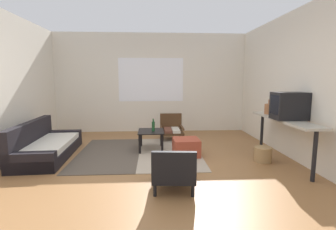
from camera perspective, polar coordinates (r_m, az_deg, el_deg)
ground_plane at (r=4.23m, az=-4.01°, el=-12.02°), size 7.80×7.80×0.00m
far_wall_with_window at (r=7.04m, az=-3.89°, el=7.26°), size 5.60×0.13×2.70m
side_wall_right at (r=5.01m, az=28.11°, el=5.95°), size 0.12×6.60×2.70m
area_rug at (r=5.08m, az=-6.52°, el=-8.55°), size 2.39×2.27×0.01m
couch at (r=5.29m, az=-26.13°, el=-6.44°), size 0.88×1.90×0.67m
coffee_table at (r=5.20m, az=-3.88°, el=-4.44°), size 0.52×0.62×0.40m
armchair_by_window at (r=6.18m, az=0.79°, el=-2.95°), size 0.55×0.64×0.60m
armchair_striped_foreground at (r=3.38m, az=1.37°, el=-12.61°), size 0.61×0.67×0.58m
ottoman_orange at (r=4.85m, az=4.14°, el=-7.33°), size 0.51×0.51×0.33m
console_shelf at (r=4.81m, az=24.95°, el=-1.64°), size 0.38×1.85×0.79m
crt_television at (r=4.66m, az=25.86°, el=1.88°), size 0.52×0.38×0.46m
clay_vase at (r=5.26m, az=22.35°, el=1.37°), size 0.23×0.23×0.28m
glass_bottle at (r=5.12m, az=-3.36°, el=-2.53°), size 0.06×0.06×0.26m
wicker_basket at (r=4.82m, az=20.77°, el=-8.37°), size 0.31×0.31×0.26m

